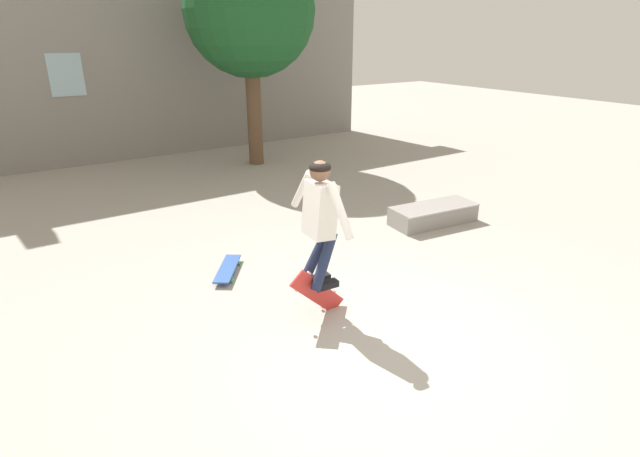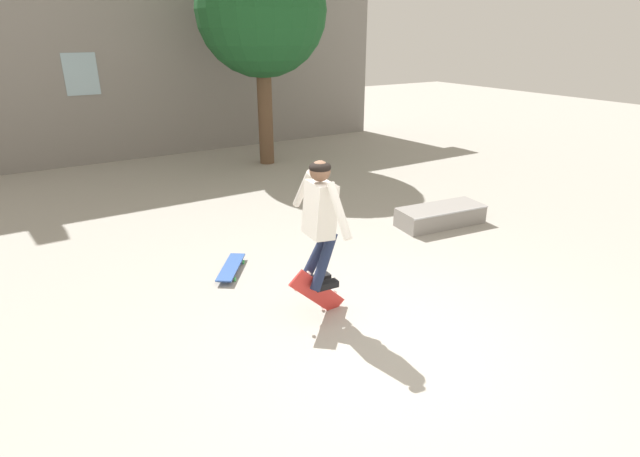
{
  "view_description": "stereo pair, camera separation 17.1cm",
  "coord_description": "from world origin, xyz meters",
  "px_view_note": "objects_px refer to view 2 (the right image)",
  "views": [
    {
      "loc": [
        -2.94,
        -3.15,
        2.93
      ],
      "look_at": [
        -0.3,
        0.8,
        1.04
      ],
      "focal_mm": 28.0,
      "sensor_mm": 36.0,
      "label": 1
    },
    {
      "loc": [
        -2.8,
        -3.24,
        2.93
      ],
      "look_at": [
        -0.3,
        0.8,
        1.04
      ],
      "focal_mm": 28.0,
      "sensor_mm": 36.0,
      "label": 2
    }
  ],
  "objects_px": {
    "skate_ledge": "(440,216)",
    "skater": "(320,214)",
    "tree_right": "(261,11)",
    "skateboard_resting": "(231,267)",
    "skateboard_flipping": "(318,293)"
  },
  "relations": [
    {
      "from": "skater",
      "to": "skateboard_resting",
      "type": "height_order",
      "value": "skater"
    },
    {
      "from": "tree_right",
      "to": "skateboard_resting",
      "type": "relative_size",
      "value": 6.11
    },
    {
      "from": "skate_ledge",
      "to": "skater",
      "type": "distance_m",
      "value": 3.55
    },
    {
      "from": "tree_right",
      "to": "skateboard_flipping",
      "type": "bearing_deg",
      "value": -111.49
    },
    {
      "from": "tree_right",
      "to": "skateboard_flipping",
      "type": "height_order",
      "value": "tree_right"
    },
    {
      "from": "tree_right",
      "to": "skateboard_flipping",
      "type": "xyz_separation_m",
      "value": [
        -2.54,
        -6.46,
        -3.01
      ]
    },
    {
      "from": "tree_right",
      "to": "skate_ledge",
      "type": "distance_m",
      "value": 6.04
    },
    {
      "from": "skate_ledge",
      "to": "skateboard_resting",
      "type": "distance_m",
      "value": 3.54
    },
    {
      "from": "skateboard_resting",
      "to": "skateboard_flipping",
      "type": "bearing_deg",
      "value": 50.27
    },
    {
      "from": "skate_ledge",
      "to": "skater",
      "type": "height_order",
      "value": "skater"
    },
    {
      "from": "tree_right",
      "to": "skateboard_flipping",
      "type": "relative_size",
      "value": 6.16
    },
    {
      "from": "skater",
      "to": "skate_ledge",
      "type": "bearing_deg",
      "value": 27.37
    },
    {
      "from": "skater",
      "to": "skateboard_flipping",
      "type": "relative_size",
      "value": 1.78
    },
    {
      "from": "tree_right",
      "to": "skater",
      "type": "distance_m",
      "value": 7.25
    },
    {
      "from": "skater",
      "to": "tree_right",
      "type": "bearing_deg",
      "value": 72.64
    }
  ]
}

